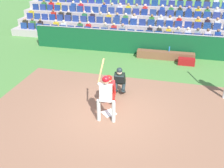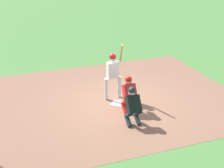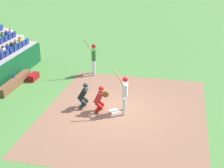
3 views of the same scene
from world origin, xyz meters
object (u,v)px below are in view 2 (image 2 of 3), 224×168
(home_plate_marker, at_px, (118,103))
(catcher_crouching, at_px, (129,92))
(batter_at_plate, at_px, (113,71))
(home_plate_umpire, at_px, (133,105))

(home_plate_marker, bearing_deg, catcher_crouching, -76.76)
(batter_at_plate, relative_size, home_plate_umpire, 1.72)
(catcher_crouching, bearing_deg, home_plate_umpire, -105.92)
(batter_at_plate, height_order, catcher_crouching, batter_at_plate)
(batter_at_plate, bearing_deg, home_plate_umpire, -92.42)
(catcher_crouching, xyz_separation_m, home_plate_umpire, (-0.24, -0.84, -0.03))
(catcher_crouching, bearing_deg, home_plate_marker, 103.24)
(batter_at_plate, xyz_separation_m, home_plate_umpire, (-0.08, -1.95, -0.39))
(batter_at_plate, relative_size, catcher_crouching, 1.70)
(home_plate_marker, xyz_separation_m, batter_at_plate, (-0.01, 0.47, 1.07))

